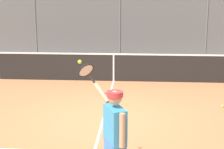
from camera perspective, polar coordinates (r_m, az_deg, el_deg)
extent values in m
plane|color=#B76B42|center=(8.79, -1.44, -7.21)|extent=(60.00, 60.00, 0.00)
cube|color=white|center=(9.80, -0.84, -5.01)|extent=(0.05, 5.65, 0.01)
cylinder|color=#565B60|center=(16.78, 14.61, 7.06)|extent=(0.07, 0.07, 2.82)
cylinder|color=#565B60|center=(16.52, 1.25, 7.39)|extent=(0.07, 0.07, 2.82)
cylinder|color=#565B60|center=(17.14, -11.84, 7.32)|extent=(0.07, 0.07, 2.82)
cube|color=#565B60|center=(16.52, 1.25, 7.39)|extent=(15.41, 0.02, 2.82)
cube|color=#387A3D|center=(17.16, 1.35, 7.75)|extent=(18.41, 0.90, 2.91)
cube|color=silver|center=(16.53, 1.19, 2.72)|extent=(16.41, 0.18, 0.15)
cube|color=black|center=(12.41, 0.25, 1.02)|extent=(10.17, 0.02, 0.91)
cube|color=white|center=(12.32, 0.25, 3.21)|extent=(10.17, 0.04, 0.05)
cube|color=white|center=(12.41, 0.25, 1.02)|extent=(0.05, 0.04, 0.91)
cube|color=#3D7AC6|center=(5.53, 0.45, -11.30)|extent=(0.36, 0.45, 0.26)
cube|color=#338CC6|center=(5.40, 0.45, -7.90)|extent=(0.38, 0.51, 0.54)
cylinder|color=tan|center=(5.14, 1.61, -8.74)|extent=(0.08, 0.08, 0.50)
cylinder|color=tan|center=(5.65, -1.60, -2.89)|extent=(0.31, 0.33, 0.28)
sphere|color=tan|center=(5.26, 0.46, -3.67)|extent=(0.21, 0.21, 0.21)
cylinder|color=red|center=(5.25, 0.46, -3.08)|extent=(0.32, 0.32, 0.08)
cube|color=red|center=(5.36, 0.02, -3.08)|extent=(0.24, 0.24, 0.02)
cylinder|color=black|center=(5.80, -3.02, -0.90)|extent=(0.14, 0.15, 0.13)
torus|color=black|center=(5.92, -4.09, 0.61)|extent=(0.34, 0.33, 0.26)
cylinder|color=silver|center=(5.92, -4.09, 0.61)|extent=(0.28, 0.27, 0.21)
sphere|color=#C1D138|center=(6.04, -5.08, 1.99)|extent=(0.07, 0.07, 0.07)
sphere|color=#D6E042|center=(10.17, 16.89, -4.73)|extent=(0.07, 0.07, 0.07)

